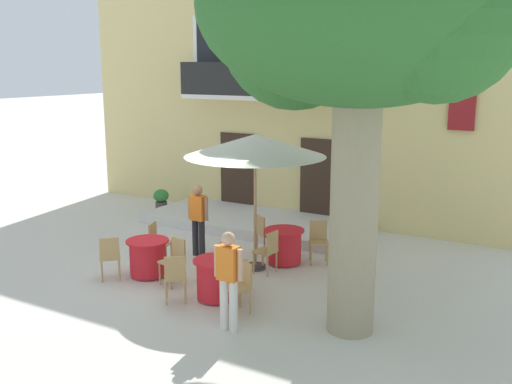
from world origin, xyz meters
TOP-DOWN VIEW (x-y plane):
  - ground_plane at (0.00, 0.00)m, footprint 120.00×120.00m
  - building_facade at (-0.92, 6.99)m, footprint 13.00×5.09m
  - entrance_step_platform at (-0.92, 3.76)m, footprint 5.89×2.49m
  - plane_tree at (3.53, -0.84)m, footprint 5.13×4.50m
  - cafe_table_near_tree at (1.01, -0.89)m, footprint 0.86×0.86m
  - cafe_chair_near_tree_0 at (0.83, -0.16)m, footprint 0.45×0.45m
  - cafe_chair_near_tree_1 at (0.47, -1.41)m, footprint 0.56×0.56m
  - cafe_chair_near_tree_2 at (1.70, -1.19)m, footprint 0.54×0.54m
  - cafe_table_middle at (-0.88, -0.59)m, footprint 0.86×0.86m
  - cafe_chair_middle_0 at (-1.20, 0.10)m, footprint 0.51×0.51m
  - cafe_chair_middle_1 at (-1.36, -1.17)m, footprint 0.57×0.57m
  - cafe_chair_middle_2 at (-0.13, -0.67)m, footprint 0.47×0.47m
  - cafe_table_front at (1.14, 1.51)m, footprint 0.86×0.86m
  - cafe_chair_front_0 at (0.46, 1.84)m, footprint 0.55×0.55m
  - cafe_chair_front_1 at (1.16, 0.76)m, footprint 0.43×0.43m
  - cafe_chair_front_2 at (1.75, 1.95)m, footprint 0.55×0.55m
  - cafe_umbrella at (0.77, 0.90)m, footprint 2.90×2.90m
  - ground_planter_left at (-4.22, 3.90)m, footprint 0.45×0.45m
  - pedestrian_near_entrance at (1.91, -1.88)m, footprint 0.53×0.23m
  - pedestrian_mid_plaza at (-0.76, 1.00)m, footprint 0.53×0.22m

SIDE VIEW (x-z plane):
  - ground_plane at x=0.00m, z-range 0.00..0.00m
  - entrance_step_platform at x=-0.92m, z-range 0.00..0.25m
  - ground_planter_left at x=-4.22m, z-range 0.04..0.67m
  - cafe_table_near_tree at x=1.01m, z-range 0.01..0.77m
  - cafe_table_middle at x=-0.88m, z-range 0.01..0.77m
  - cafe_table_front at x=1.14m, z-range 0.01..0.77m
  - cafe_chair_near_tree_0 at x=0.83m, z-range 0.07..0.98m
  - cafe_chair_near_tree_1 at x=0.47m, z-range 0.07..0.98m
  - cafe_chair_near_tree_2 at x=1.70m, z-range 0.07..0.98m
  - cafe_chair_middle_0 at x=-1.20m, z-range 0.07..0.98m
  - cafe_chair_middle_1 at x=-1.36m, z-range 0.07..0.98m
  - cafe_chair_middle_2 at x=-0.13m, z-range 0.07..0.98m
  - cafe_chair_front_0 at x=0.46m, z-range 0.07..0.98m
  - cafe_chair_front_1 at x=1.16m, z-range 0.07..0.98m
  - cafe_chair_front_2 at x=1.75m, z-range 0.07..0.98m
  - pedestrian_mid_plaza at x=-0.76m, z-range 0.10..1.73m
  - pedestrian_near_entrance at x=1.91m, z-range 0.11..1.76m
  - cafe_umbrella at x=0.77m, z-range 1.19..4.04m
  - building_facade at x=-0.92m, z-range 0.00..7.50m
  - plane_tree at x=3.53m, z-range 1.63..8.21m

